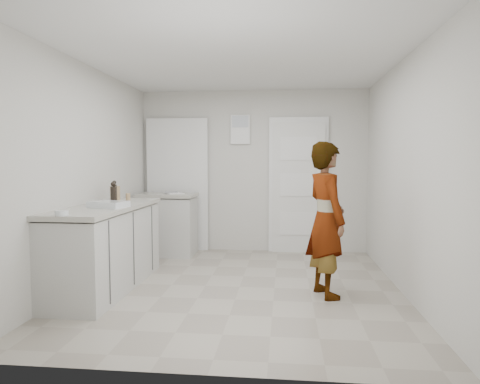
# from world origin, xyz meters

# --- Properties ---
(ground) EXTENTS (4.00, 4.00, 0.00)m
(ground) POSITION_xyz_m (0.00, 0.00, 0.00)
(ground) COLOR gray
(ground) RESTS_ON ground
(room_shell) EXTENTS (4.00, 4.00, 4.00)m
(room_shell) POSITION_xyz_m (-0.17, 1.95, 1.02)
(room_shell) COLOR beige
(room_shell) RESTS_ON ground
(main_counter) EXTENTS (0.64, 1.96, 0.93)m
(main_counter) POSITION_xyz_m (-1.45, -0.20, 0.43)
(main_counter) COLOR silver
(main_counter) RESTS_ON ground
(side_counter) EXTENTS (0.84, 0.61, 0.93)m
(side_counter) POSITION_xyz_m (-1.25, 1.55, 0.43)
(side_counter) COLOR silver
(side_counter) RESTS_ON ground
(person) EXTENTS (0.57, 0.69, 1.61)m
(person) POSITION_xyz_m (0.92, -0.21, 0.80)
(person) COLOR silver
(person) RESTS_ON ground
(cake_mix_box) EXTENTS (0.12, 0.08, 0.18)m
(cake_mix_box) POSITION_xyz_m (-1.56, 0.33, 1.02)
(cake_mix_box) COLOR #95744A
(cake_mix_box) RESTS_ON main_counter
(spice_jar) EXTENTS (0.06, 0.06, 0.09)m
(spice_jar) POSITION_xyz_m (-1.43, 0.40, 0.97)
(spice_jar) COLOR tan
(spice_jar) RESTS_ON main_counter
(oil_cruet_a) EXTENTS (0.06, 0.06, 0.25)m
(oil_cruet_a) POSITION_xyz_m (-1.41, -0.08, 1.05)
(oil_cruet_a) COLOR black
(oil_cruet_a) RESTS_ON main_counter
(oil_cruet_b) EXTENTS (0.06, 0.06, 0.26)m
(oil_cruet_b) POSITION_xyz_m (-1.49, 0.14, 1.05)
(oil_cruet_b) COLOR black
(oil_cruet_b) RESTS_ON main_counter
(baking_dish) EXTENTS (0.42, 0.34, 0.06)m
(baking_dish) POSITION_xyz_m (-1.33, -0.41, 0.95)
(baking_dish) COLOR silver
(baking_dish) RESTS_ON main_counter
(egg_bowl) EXTENTS (0.12, 0.12, 0.04)m
(egg_bowl) POSITION_xyz_m (-1.47, -1.10, 0.95)
(egg_bowl) COLOR silver
(egg_bowl) RESTS_ON main_counter
(papers) EXTENTS (0.35, 0.37, 0.01)m
(papers) POSITION_xyz_m (-1.16, 1.57, 0.93)
(papers) COLOR white
(papers) RESTS_ON side_counter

